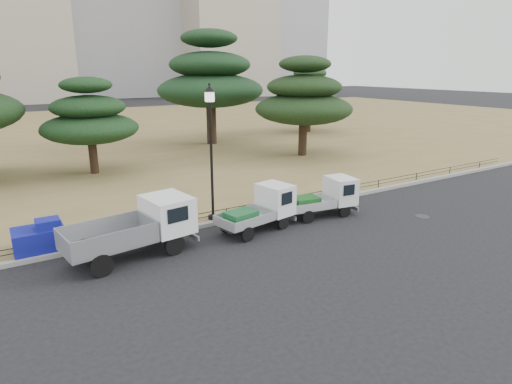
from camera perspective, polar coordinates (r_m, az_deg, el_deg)
ground at (r=16.36m, az=3.68°, el=-6.04°), size 220.00×220.00×0.00m
lawn at (r=44.26m, az=-19.88°, el=7.26°), size 120.00×56.00×0.15m
curb at (r=18.37m, az=-0.98°, el=-3.21°), size 120.00×0.25×0.16m
truck_large at (r=15.03m, az=-15.52°, el=-4.43°), size 4.48×2.27×1.87m
truck_kei_front at (r=16.89m, az=0.66°, el=-2.24°), size 3.39×1.91×1.69m
truck_kei_rear at (r=18.76m, az=9.25°, el=-0.69°), size 3.22×1.67×1.61m
street_lamp at (r=17.05m, az=-6.07°, el=8.05°), size 0.48×0.48×5.39m
pipe_fence at (r=18.38m, az=-1.22°, el=-2.02°), size 38.00×0.04×0.40m
tarp_pile at (r=16.54m, az=-26.87°, el=-5.42°), size 1.64×1.21×1.09m
manhole at (r=19.89m, az=21.29°, el=-3.05°), size 0.60×0.60×0.01m
pine_center_left at (r=26.87m, az=-21.34°, el=9.09°), size 5.50×5.50×5.59m
pine_center_right at (r=35.64m, az=-6.13°, el=14.77°), size 8.51×8.51×9.03m
pine_east_near at (r=30.73m, az=6.40°, el=12.23°), size 6.83×6.83×6.90m
pine_east_far at (r=42.89m, az=7.09°, el=12.69°), size 6.11×6.11×6.14m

